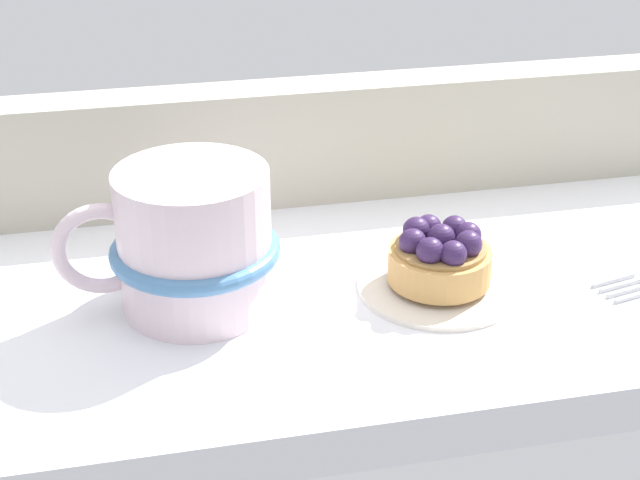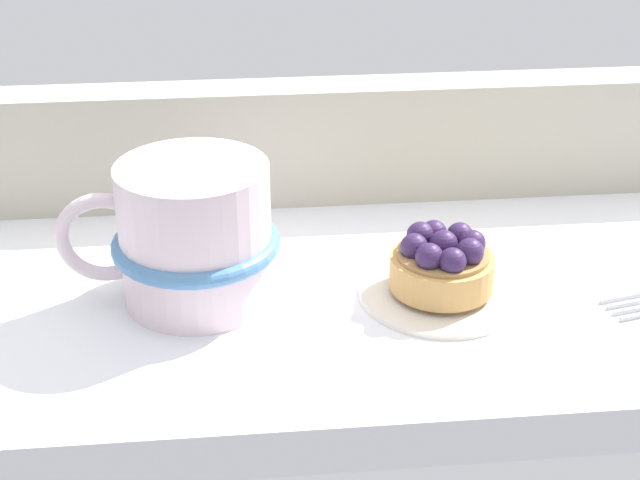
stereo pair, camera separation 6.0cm
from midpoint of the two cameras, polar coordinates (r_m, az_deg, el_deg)
ground_plane at (r=64.48cm, az=-0.39°, el=-3.45°), size 70.18×30.96×3.06cm
window_rail_back at (r=73.65cm, az=-2.57°, el=5.94°), size 68.78×4.05×9.17cm
dessert_plate at (r=62.26cm, az=4.41°, el=-2.75°), size 10.60×10.60×0.75cm
raspberry_tart at (r=61.21cm, az=4.48°, el=-1.00°), size 6.72×6.72×3.95cm
coffee_mug at (r=59.43cm, az=-10.59°, el=-0.17°), size 14.04×10.67×9.19cm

